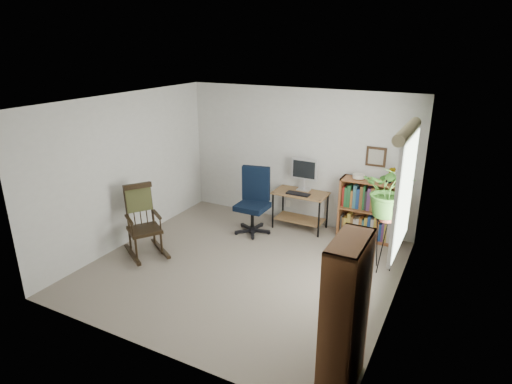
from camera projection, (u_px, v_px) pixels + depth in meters
The scene contains 18 objects.
floor at pixel (243, 268), 6.26m from camera, with size 4.20×4.00×0.00m, color gray.
ceiling at pixel (242, 102), 5.46m from camera, with size 4.20×4.00×0.00m, color silver.
wall_back at pixel (298, 157), 7.53m from camera, with size 4.20×0.00×2.40m, color silver.
wall_front at pixel (143, 250), 4.19m from camera, with size 4.20×0.00×2.40m, color silver.
wall_left at pixel (127, 170), 6.77m from camera, with size 0.00×4.00×2.40m, color silver.
wall_right at pixel (401, 218), 4.95m from camera, with size 0.00×4.00×2.40m, color silver.
window at pixel (404, 194), 5.15m from camera, with size 0.12×1.20×1.50m, color silver, non-canonical shape.
desk at pixel (300, 210), 7.49m from camera, with size 0.92×0.51×0.66m, color brown, non-canonical shape.
monitor at pixel (304, 175), 7.40m from camera, with size 0.46×0.16×0.56m, color silver, non-canonical shape.
keyboard at pixel (298, 194), 7.27m from camera, with size 0.40×0.15×0.03m, color black.
office_chair at pixel (252, 201), 7.22m from camera, with size 0.62×0.62×1.15m, color black, non-canonical shape.
rocking_chair at pixel (144, 221), 6.49m from camera, with size 0.58×0.96×1.11m, color black, non-canonical shape.
low_bookshelf at pixel (369, 210), 7.02m from camera, with size 0.97×0.32×1.02m, color brown, non-canonical shape.
tall_bookshelf at pixel (345, 317), 3.88m from camera, with size 0.29×0.68×1.55m, color brown, non-canonical shape.
plant_stand at pixel (384, 242), 6.05m from camera, with size 0.25×0.25×0.91m, color black, non-canonical shape.
spider_plant at pixel (392, 166), 5.67m from camera, with size 1.69×1.88×1.46m, color #336322.
potted_plant_small at pixel (390, 180), 6.72m from camera, with size 0.13×0.24×0.11m, color #336322.
framed_picture at pixel (376, 157), 6.86m from camera, with size 0.32×0.04×0.32m, color black, non-canonical shape.
Camera 1 is at (2.71, -4.82, 3.14)m, focal length 30.00 mm.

